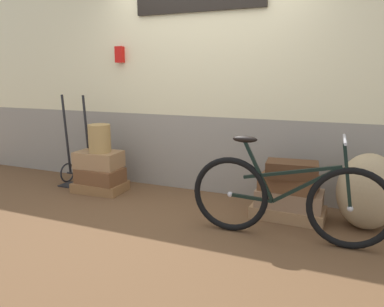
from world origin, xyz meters
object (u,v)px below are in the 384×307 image
at_px(suitcase_4, 289,198).
at_px(bicycle, 286,199).
at_px(suitcase_1, 100,175).
at_px(suitcase_5, 289,183).
at_px(wicker_basket, 100,138).
at_px(suitcase_2, 99,159).
at_px(luggage_trolley, 77,164).
at_px(suitcase_6, 292,169).
at_px(suitcase_3, 288,212).
at_px(burlap_sack, 368,192).
at_px(suitcase_0, 100,186).

bearing_deg(suitcase_4, bicycle, -84.86).
relative_size(suitcase_1, suitcase_5, 0.98).
relative_size(suitcase_1, wicker_basket, 1.60).
bearing_deg(suitcase_2, luggage_trolley, 163.66).
bearing_deg(suitcase_2, wicker_basket, -27.87).
height_order(suitcase_4, suitcase_6, suitcase_6).
distance_m(suitcase_3, suitcase_6, 0.47).
height_order(suitcase_1, luggage_trolley, luggage_trolley).
relative_size(wicker_basket, burlap_sack, 0.47).
distance_m(suitcase_5, luggage_trolley, 2.76).
relative_size(suitcase_5, suitcase_6, 1.14).
bearing_deg(suitcase_3, suitcase_1, -176.62).
relative_size(suitcase_0, suitcase_5, 1.10).
height_order(suitcase_2, luggage_trolley, luggage_trolley).
height_order(suitcase_0, luggage_trolley, luggage_trolley).
height_order(luggage_trolley, bicycle, luggage_trolley).
bearing_deg(luggage_trolley, suitcase_4, -1.89).
bearing_deg(suitcase_6, bicycle, -92.42).
xyz_separation_m(suitcase_0, suitcase_3, (2.31, 0.03, 0.00)).
height_order(wicker_basket, bicycle, bicycle).
xyz_separation_m(suitcase_5, burlap_sack, (0.72, 0.01, -0.00)).
bearing_deg(luggage_trolley, wicker_basket, -14.03).
bearing_deg(burlap_sack, suitcase_6, -174.52).
distance_m(suitcase_3, suitcase_5, 0.31).
height_order(luggage_trolley, burlap_sack, luggage_trolley).
relative_size(suitcase_4, burlap_sack, 0.89).
bearing_deg(suitcase_6, suitcase_2, 173.13).
bearing_deg(suitcase_6, wicker_basket, 173.58).
height_order(suitcase_5, bicycle, bicycle).
height_order(suitcase_4, burlap_sack, burlap_sack).
xyz_separation_m(suitcase_1, burlap_sack, (3.00, 0.06, 0.16)).
height_order(suitcase_1, suitcase_5, suitcase_5).
height_order(suitcase_1, suitcase_4, suitcase_1).
bearing_deg(luggage_trolley, suitcase_0, -15.81).
bearing_deg(suitcase_3, burlap_sack, 3.72).
bearing_deg(wicker_basket, luggage_trolley, 165.97).
bearing_deg(wicker_basket, suitcase_5, 0.58).
xyz_separation_m(suitcase_0, bicycle, (2.36, -0.48, 0.31)).
xyz_separation_m(suitcase_0, suitcase_4, (2.31, 0.04, 0.15)).
bearing_deg(burlap_sack, suitcase_5, -178.93).
xyz_separation_m(suitcase_1, bicycle, (2.34, -0.47, 0.17)).
relative_size(suitcase_2, bicycle, 0.31).
xyz_separation_m(suitcase_6, burlap_sack, (0.69, 0.07, -0.16)).
relative_size(suitcase_3, suitcase_6, 1.46).
bearing_deg(suitcase_5, suitcase_0, -174.09).
xyz_separation_m(suitcase_4, luggage_trolley, (-2.77, 0.09, 0.07)).
bearing_deg(suitcase_0, burlap_sack, -2.38).
distance_m(suitcase_0, suitcase_2, 0.34).
distance_m(suitcase_0, suitcase_5, 2.32).
height_order(suitcase_3, suitcase_6, suitcase_6).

